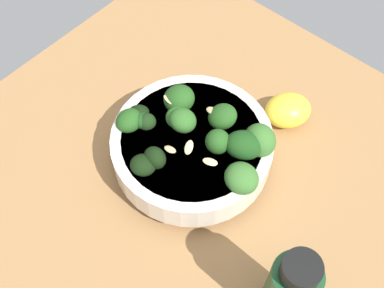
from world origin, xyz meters
The scene contains 3 objects.
ground_plane centered at (0.00, 0.00, -1.84)cm, with size 63.58×63.58×3.67cm, color #996D42.
bowl_of_broccoli centered at (-1.61, -1.12, 3.91)cm, with size 20.50×21.39×9.68cm.
lemon_wedge centered at (-15.23, 4.15, 2.05)cm, with size 6.45×5.37×4.11cm, color yellow.
Camera 1 is at (23.94, 20.94, 56.51)cm, focal length 46.10 mm.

